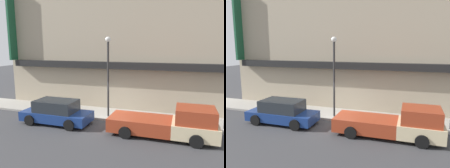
# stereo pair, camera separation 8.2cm
# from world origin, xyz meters

# --- Properties ---
(ground_plane) EXTENTS (80.00, 80.00, 0.00)m
(ground_plane) POSITION_xyz_m (0.00, 0.00, 0.00)
(ground_plane) COLOR #38383A
(sidewalk) EXTENTS (36.00, 2.63, 0.15)m
(sidewalk) POSITION_xyz_m (0.00, 1.32, 0.07)
(sidewalk) COLOR #9E998E
(sidewalk) RESTS_ON ground
(building) EXTENTS (19.80, 3.80, 10.13)m
(building) POSITION_xyz_m (-0.02, 4.11, 4.77)
(building) COLOR tan
(building) RESTS_ON ground
(pickup_truck) EXTENTS (5.79, 2.16, 1.75)m
(pickup_truck) POSITION_xyz_m (3.92, -1.32, 0.77)
(pickup_truck) COLOR beige
(pickup_truck) RESTS_ON ground
(parked_car) EXTENTS (4.49, 2.03, 1.53)m
(parked_car) POSITION_xyz_m (-3.09, -1.32, 0.74)
(parked_car) COLOR navy
(parked_car) RESTS_ON ground
(fire_hydrant) EXTENTS (0.20, 0.20, 0.63)m
(fire_hydrant) POSITION_xyz_m (-2.87, 0.79, 0.46)
(fire_hydrant) COLOR yellow
(fire_hydrant) RESTS_ON sidewalk
(street_lamp) EXTENTS (0.36, 0.36, 5.39)m
(street_lamp) POSITION_xyz_m (-0.26, 0.66, 3.53)
(street_lamp) COLOR #2D2D2D
(street_lamp) RESTS_ON sidewalk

